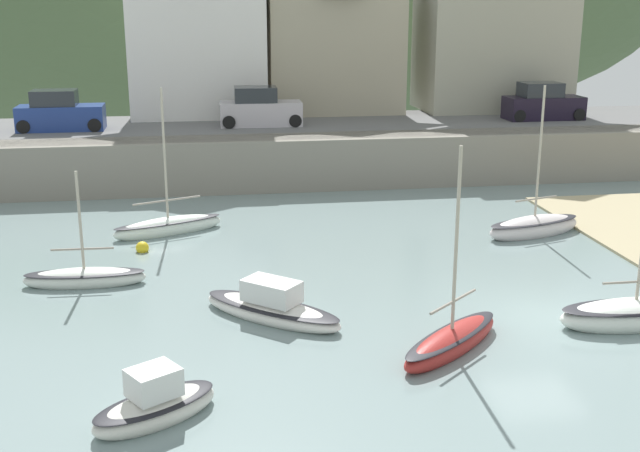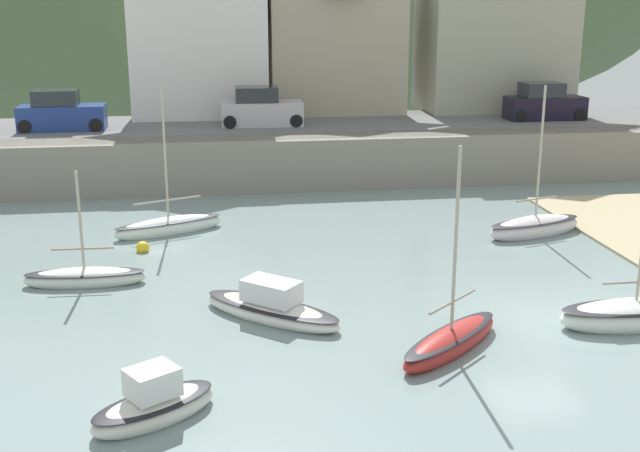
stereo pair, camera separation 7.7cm
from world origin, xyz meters
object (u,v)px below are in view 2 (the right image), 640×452
object	(u,v)px
waterfront_building_left	(197,16)
rowboat_small_beached	(85,277)
parked_car_near_slipway	(61,113)
sailboat_nearest_shore	(169,226)
sailboat_blue_trim	(635,315)
parked_car_end_of_row	(544,104)
mooring_buoy	(143,248)
waterfront_building_centre	(335,32)
sailboat_tall_mast	(271,308)
waterfront_building_right	(496,11)
parked_car_by_wall	(261,110)
fishing_boat_green	(154,405)
sailboat_white_hull	(451,340)
motorboat_with_cabin	(535,227)

from	to	relation	value
waterfront_building_left	rowboat_small_beached	size ratio (longest dim) A/B	2.76
parked_car_near_slipway	waterfront_building_left	bearing A→B (deg)	33.27
sailboat_nearest_shore	sailboat_blue_trim	xyz separation A→B (m)	(12.83, -10.89, 0.02)
parked_car_end_of_row	mooring_buoy	size ratio (longest dim) A/B	9.03
waterfront_building_centre	sailboat_tall_mast	distance (m)	25.69
mooring_buoy	waterfront_building_right	bearing A→B (deg)	42.52
sailboat_nearest_shore	parked_car_by_wall	size ratio (longest dim) A/B	1.37
rowboat_small_beached	mooring_buoy	xyz separation A→B (m)	(1.55, 3.20, -0.10)
waterfront_building_centre	sailboat_blue_trim	distance (m)	27.21
parked_car_end_of_row	mooring_buoy	xyz separation A→B (m)	(-20.27, -12.90, -3.07)
fishing_boat_green	parked_car_near_slipway	world-z (taller)	parked_car_near_slipway
waterfront_building_centre	sailboat_blue_trim	bearing A→B (deg)	-81.44
sailboat_tall_mast	parked_car_by_wall	distance (m)	19.91
waterfront_building_left	sailboat_nearest_shore	xyz separation A→B (m)	(-1.36, -15.22, -7.42)
rowboat_small_beached	waterfront_building_left	bearing A→B (deg)	81.43
sailboat_nearest_shore	sailboat_white_hull	bearing A→B (deg)	-80.70
sailboat_nearest_shore	parked_car_by_wall	world-z (taller)	sailboat_nearest_shore
waterfront_building_left	sailboat_white_hull	world-z (taller)	waterfront_building_left
waterfront_building_left	sailboat_blue_trim	xyz separation A→B (m)	(11.47, -26.12, -7.40)
sailboat_nearest_shore	motorboat_with_cabin	bearing A→B (deg)	-32.33
parked_car_near_slipway	parked_car_by_wall	bearing A→B (deg)	-0.34
sailboat_tall_mast	parked_car_by_wall	bearing A→B (deg)	127.20
waterfront_building_centre	sailboat_tall_mast	size ratio (longest dim) A/B	2.08
waterfront_building_right	fishing_boat_green	world-z (taller)	waterfront_building_right
sailboat_white_hull	sailboat_blue_trim	world-z (taller)	sailboat_blue_trim
sailboat_white_hull	parked_car_end_of_row	xyz separation A→B (m)	(12.02, 22.43, 2.94)
motorboat_with_cabin	waterfront_building_right	bearing A→B (deg)	57.65
sailboat_tall_mast	sailboat_blue_trim	world-z (taller)	sailboat_blue_trim
waterfront_building_left	motorboat_with_cabin	bearing A→B (deg)	-54.85
mooring_buoy	sailboat_blue_trim	bearing A→B (deg)	-32.54
fishing_boat_green	waterfront_building_right	bearing A→B (deg)	26.04
waterfront_building_left	sailboat_nearest_shore	distance (m)	16.99
sailboat_white_hull	parked_car_near_slipway	bearing A→B (deg)	78.10
parked_car_near_slipway	parked_car_end_of_row	size ratio (longest dim) A/B	0.99
waterfront_building_left	waterfront_building_centre	bearing A→B (deg)	0.00
waterfront_building_right	waterfront_building_centre	bearing A→B (deg)	180.00
sailboat_tall_mast	sailboat_blue_trim	distance (m)	9.91
sailboat_white_hull	sailboat_blue_trim	bearing A→B (deg)	-33.17
parked_car_near_slipway	parked_car_end_of_row	xyz separation A→B (m)	(24.84, 0.00, 0.00)
sailboat_white_hull	fishing_boat_green	distance (m)	7.62
sailboat_tall_mast	parked_car_near_slipway	distance (m)	21.62
sailboat_nearest_shore	mooring_buoy	world-z (taller)	sailboat_nearest_shore
fishing_boat_green	parked_car_end_of_row	world-z (taller)	parked_car_end_of_row
fishing_boat_green	parked_car_end_of_row	xyz separation A→B (m)	(19.25, 24.83, 2.88)
fishing_boat_green	parked_car_near_slipway	distance (m)	25.61
parked_car_near_slipway	parked_car_by_wall	xyz separation A→B (m)	(9.76, 0.00, 0.00)
sailboat_tall_mast	parked_car_end_of_row	world-z (taller)	parked_car_end_of_row
sailboat_white_hull	sailboat_blue_trim	distance (m)	5.47
fishing_boat_green	parked_car_near_slipway	xyz separation A→B (m)	(-5.59, 24.83, 2.88)
sailboat_nearest_shore	sailboat_tall_mast	world-z (taller)	sailboat_nearest_shore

